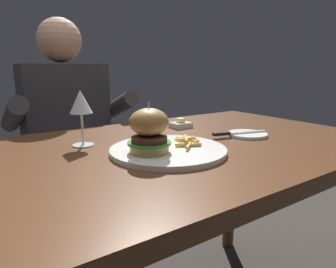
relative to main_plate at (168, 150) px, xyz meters
name	(u,v)px	position (x,y,z in m)	size (l,w,h in m)	color
dining_table	(153,176)	(-0.01, 0.07, -0.09)	(1.49, 0.79, 0.74)	#56331C
main_plate	(168,150)	(0.00, 0.00, 0.00)	(0.31, 0.31, 0.01)	white
burger_sandwich	(149,131)	(-0.06, -0.01, 0.06)	(0.11, 0.11, 0.13)	tan
fries_pile	(188,141)	(0.07, 0.00, 0.02)	(0.10, 0.11, 0.02)	gold
wine_glass	(81,104)	(-0.16, 0.20, 0.12)	(0.07, 0.07, 0.16)	silver
bread_plate	(247,134)	(0.33, 0.02, 0.00)	(0.13, 0.13, 0.01)	white
table_knife	(235,133)	(0.29, 0.03, 0.01)	(0.20, 0.06, 0.01)	silver
butter_dish	(181,125)	(0.23, 0.26, 0.00)	(0.07, 0.06, 0.04)	white
diner_person	(68,155)	(-0.07, 0.74, -0.18)	(0.51, 0.36, 1.18)	#282833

